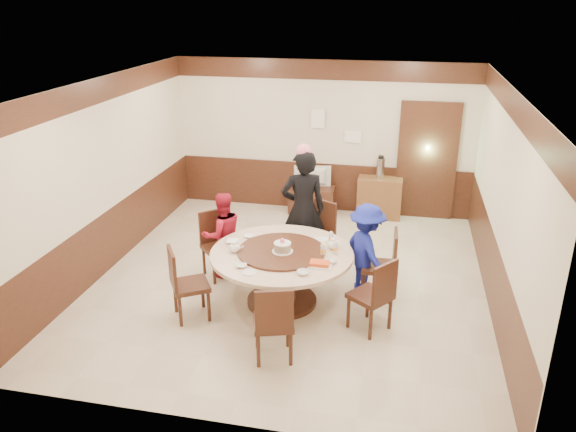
% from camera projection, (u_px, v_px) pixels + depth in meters
% --- Properties ---
extents(room, '(6.00, 6.04, 2.84)m').
position_uv_depth(room, '(291.00, 210.00, 7.78)').
color(room, beige).
rests_on(room, ground).
extents(banquet_table, '(1.87, 1.87, 0.78)m').
position_uv_depth(banquet_table, '(282.00, 267.00, 7.38)').
color(banquet_table, '#3C1E13').
rests_on(banquet_table, ground).
extents(chair_0, '(0.47, 0.46, 0.97)m').
position_uv_depth(chair_0, '(379.00, 276.00, 7.62)').
color(chair_0, '#3C1E13').
rests_on(chair_0, ground).
extents(chair_1, '(0.60, 0.60, 0.97)m').
position_uv_depth(chair_1, '(317.00, 245.00, 8.57)').
color(chair_1, '#3C1E13').
rests_on(chair_1, ground).
extents(chair_2, '(0.62, 0.62, 0.97)m').
position_uv_depth(chair_2, '(219.00, 256.00, 8.19)').
color(chair_2, '#3C1E13').
rests_on(chair_2, ground).
extents(chair_3, '(0.61, 0.61, 0.97)m').
position_uv_depth(chair_3, '(190.00, 296.00, 7.13)').
color(chair_3, '#3C1E13').
rests_on(chair_3, ground).
extents(chair_4, '(0.55, 0.56, 0.97)m').
position_uv_depth(chair_4, '(274.00, 335.00, 6.32)').
color(chair_4, '#3C1E13').
rests_on(chair_4, ground).
extents(chair_5, '(0.62, 0.62, 0.97)m').
position_uv_depth(chair_5, '(371.00, 307.00, 6.87)').
color(chair_5, '#3C1E13').
rests_on(chair_5, ground).
extents(person_standing, '(0.77, 0.63, 1.81)m').
position_uv_depth(person_standing, '(303.00, 210.00, 8.29)').
color(person_standing, black).
rests_on(person_standing, ground).
extents(person_red, '(0.79, 0.76, 1.28)m').
position_uv_depth(person_red, '(223.00, 235.00, 8.09)').
color(person_red, '#AA162C').
rests_on(person_red, ground).
extents(person_blue, '(0.90, 0.98, 1.33)m').
position_uv_depth(person_blue, '(366.00, 251.00, 7.53)').
color(person_blue, navy).
rests_on(person_blue, ground).
extents(birthday_cake, '(0.27, 0.27, 0.19)m').
position_uv_depth(birthday_cake, '(282.00, 247.00, 7.22)').
color(birthday_cake, white).
rests_on(birthday_cake, banquet_table).
extents(teapot_left, '(0.17, 0.15, 0.13)m').
position_uv_depth(teapot_left, '(234.00, 248.00, 7.28)').
color(teapot_left, white).
rests_on(teapot_left, banquet_table).
extents(teapot_right, '(0.17, 0.15, 0.13)m').
position_uv_depth(teapot_right, '(333.00, 245.00, 7.37)').
color(teapot_right, white).
rests_on(teapot_right, banquet_table).
extents(bowl_0, '(0.14, 0.14, 0.03)m').
position_uv_depth(bowl_0, '(249.00, 236.00, 7.73)').
color(bowl_0, white).
rests_on(bowl_0, banquet_table).
extents(bowl_1, '(0.15, 0.15, 0.05)m').
position_uv_depth(bowl_1, '(303.00, 273.00, 6.71)').
color(bowl_1, white).
rests_on(bowl_1, banquet_table).
extents(bowl_2, '(0.14, 0.14, 0.03)m').
position_uv_depth(bowl_2, '(241.00, 266.00, 6.90)').
color(bowl_2, white).
rests_on(bowl_2, banquet_table).
extents(bowl_3, '(0.15, 0.15, 0.05)m').
position_uv_depth(bowl_3, '(331.00, 261.00, 7.00)').
color(bowl_3, white).
rests_on(bowl_3, banquet_table).
extents(bowl_4, '(0.17, 0.17, 0.04)m').
position_uv_depth(bowl_4, '(233.00, 242.00, 7.55)').
color(bowl_4, white).
rests_on(bowl_4, banquet_table).
extents(saucer_near, '(0.18, 0.18, 0.01)m').
position_uv_depth(saucer_near, '(250.00, 272.00, 6.75)').
color(saucer_near, white).
rests_on(saucer_near, banquet_table).
extents(saucer_far, '(0.18, 0.18, 0.01)m').
position_uv_depth(saucer_far, '(322.00, 239.00, 7.66)').
color(saucer_far, white).
rests_on(saucer_far, banquet_table).
extents(shrimp_platter, '(0.30, 0.20, 0.06)m').
position_uv_depth(shrimp_platter, '(320.00, 264.00, 6.91)').
color(shrimp_platter, white).
rests_on(shrimp_platter, banquet_table).
extents(bottle_0, '(0.06, 0.06, 0.16)m').
position_uv_depth(bottle_0, '(323.00, 250.00, 7.16)').
color(bottle_0, silver).
rests_on(bottle_0, banquet_table).
extents(bottle_1, '(0.06, 0.06, 0.16)m').
position_uv_depth(bottle_1, '(335.00, 248.00, 7.22)').
color(bottle_1, silver).
rests_on(bottle_1, banquet_table).
extents(bottle_2, '(0.06, 0.06, 0.16)m').
position_uv_depth(bottle_2, '(331.00, 238.00, 7.51)').
color(bottle_2, silver).
rests_on(bottle_2, banquet_table).
extents(tv_stand, '(0.85, 0.45, 0.50)m').
position_uv_depth(tv_stand, '(312.00, 200.00, 10.61)').
color(tv_stand, '#3C1E13').
rests_on(tv_stand, ground).
extents(television, '(0.69, 0.21, 0.40)m').
position_uv_depth(television, '(312.00, 177.00, 10.44)').
color(television, gray).
rests_on(television, tv_stand).
extents(side_cabinet, '(0.80, 0.40, 0.75)m').
position_uv_depth(side_cabinet, '(379.00, 198.00, 10.35)').
color(side_cabinet, brown).
rests_on(side_cabinet, ground).
extents(thermos, '(0.15, 0.15, 0.38)m').
position_uv_depth(thermos, '(380.00, 168.00, 10.14)').
color(thermos, silver).
rests_on(thermos, side_cabinet).
extents(notice_left, '(0.25, 0.00, 0.35)m').
position_uv_depth(notice_left, '(318.00, 119.00, 10.23)').
color(notice_left, white).
rests_on(notice_left, room).
extents(notice_right, '(0.30, 0.00, 0.22)m').
position_uv_depth(notice_right, '(353.00, 137.00, 10.21)').
color(notice_right, white).
rests_on(notice_right, room).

